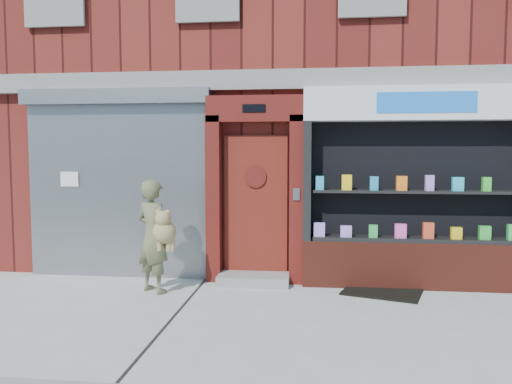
# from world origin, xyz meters

# --- Properties ---
(ground) EXTENTS (80.00, 80.00, 0.00)m
(ground) POSITION_xyz_m (0.00, 0.00, 0.00)
(ground) COLOR #9E9E99
(ground) RESTS_ON ground
(building) EXTENTS (12.00, 8.16, 8.00)m
(building) POSITION_xyz_m (-0.00, 5.99, 4.00)
(building) COLOR #5E1915
(building) RESTS_ON ground
(shutter_bay) EXTENTS (3.10, 0.30, 3.04)m
(shutter_bay) POSITION_xyz_m (-3.00, 1.93, 1.72)
(shutter_bay) COLOR gray
(shutter_bay) RESTS_ON ground
(red_door_bay) EXTENTS (1.52, 0.58, 2.90)m
(red_door_bay) POSITION_xyz_m (-0.75, 1.86, 1.46)
(red_door_bay) COLOR #4D100D
(red_door_bay) RESTS_ON ground
(pharmacy_bay) EXTENTS (3.50, 0.41, 3.00)m
(pharmacy_bay) POSITION_xyz_m (1.75, 1.81, 1.37)
(pharmacy_bay) COLOR maroon
(pharmacy_bay) RESTS_ON ground
(woman) EXTENTS (0.72, 0.65, 1.65)m
(woman) POSITION_xyz_m (-2.12, 1.09, 0.84)
(woman) COLOR #636441
(woman) RESTS_ON ground
(doormat) EXTENTS (1.25, 1.05, 0.03)m
(doormat) POSITION_xyz_m (1.16, 1.43, 0.01)
(doormat) COLOR black
(doormat) RESTS_ON ground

